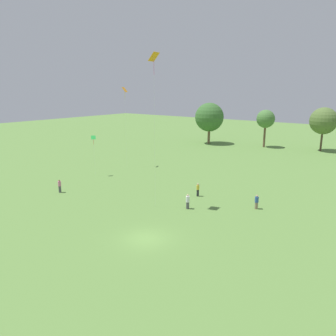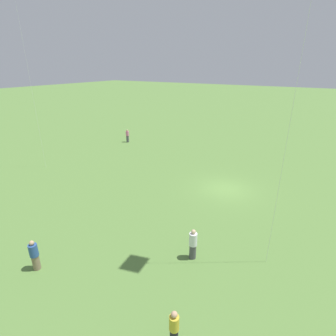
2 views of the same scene
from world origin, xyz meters
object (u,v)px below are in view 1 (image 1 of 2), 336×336
at_px(person_2, 198,190).
at_px(person_3, 188,202).
at_px(kite_0, 93,139).
at_px(person_4, 60,186).
at_px(kite_3, 125,92).
at_px(person_1, 257,202).
at_px(kite_2, 154,63).

xyz_separation_m(person_2, person_3, (1.56, -4.75, 0.01)).
distance_m(person_2, kite_0, 19.96).
relative_size(person_4, kite_0, 0.28).
bearing_deg(person_4, kite_3, 113.19).
xyz_separation_m(person_1, person_3, (-6.54, -4.92, 0.04)).
bearing_deg(person_4, person_1, 33.73).
bearing_deg(kite_2, person_2, -158.68).
distance_m(person_2, kite_2, 17.25).
bearing_deg(person_1, kite_0, 130.90).
xyz_separation_m(person_3, kite_3, (-21.41, 11.75, 12.44)).
xyz_separation_m(person_4, kite_3, (-3.82, 17.13, 12.42)).
relative_size(person_3, person_4, 0.99).
xyz_separation_m(person_4, kite_2, (14.06, 3.61, 15.83)).
bearing_deg(kite_0, person_4, -77.45).
distance_m(person_2, person_4, 18.96).
bearing_deg(kite_0, person_1, -4.33).
relative_size(person_2, person_4, 0.97).
bearing_deg(person_3, person_4, -23.74).
distance_m(person_1, person_2, 8.10).
height_order(person_1, person_4, person_4).
relative_size(person_2, kite_3, 0.12).
bearing_deg(kite_3, person_4, -144.27).
bearing_deg(person_3, kite_3, -69.49).
bearing_deg(kite_0, kite_3, 87.36).
xyz_separation_m(person_2, kite_0, (-19.24, -1.09, 5.20)).
xyz_separation_m(person_3, person_4, (-17.59, -5.38, 0.01)).
bearing_deg(kite_2, person_4, -37.39).
bearing_deg(person_3, kite_2, -14.15).
distance_m(person_3, kite_0, 21.74).
relative_size(kite_0, kite_3, 0.46).
relative_size(person_4, kite_3, 0.13).
bearing_deg(kite_3, kite_0, -152.50).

